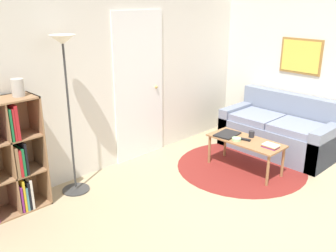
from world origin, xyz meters
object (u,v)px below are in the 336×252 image
coffee_table (246,143)px  vase_on_shelf (18,88)px  floor_lamp (65,73)px  bowl (236,139)px  couch (280,132)px  laptop (227,134)px  cup (252,134)px

coffee_table → vase_on_shelf: vase_on_shelf is taller
floor_lamp → bowl: floor_lamp is taller
couch → laptop: (-0.96, 0.25, 0.15)m
vase_on_shelf → floor_lamp: bearing=-8.4°
floor_lamp → bowl: size_ratio=15.50×
couch → bowl: size_ratio=13.64×
floor_lamp → laptop: (1.88, -0.79, -0.98)m
floor_lamp → laptop: bearing=-22.7°
cup → coffee_table: bearing=-177.5°
laptop → vase_on_shelf: (-2.38, 0.86, 0.89)m
vase_on_shelf → laptop: bearing=-19.9°
laptop → cup: cup is taller
laptop → vase_on_shelf: bearing=160.1°
coffee_table → cup: size_ratio=11.70×
floor_lamp → laptop: size_ratio=5.03×
cup → vase_on_shelf: bearing=156.0°
coffee_table → bowl: bearing=147.3°
cup → vase_on_shelf: vase_on_shelf is taller
laptop → cup: bearing=-58.9°
coffee_table → vase_on_shelf: 2.83m
coffee_table → couch: bearing=1.9°
bowl → cup: 0.25m
couch → laptop: couch is taller
floor_lamp → couch: size_ratio=1.14×
floor_lamp → cup: size_ratio=21.36×
bowl → coffee_table: bearing=-32.7°
floor_lamp → coffee_table: 2.42m
cup → bowl: bearing=165.2°
floor_lamp → laptop: floor_lamp is taller
floor_lamp → coffee_table: floor_lamp is taller
couch → vase_on_shelf: 3.68m
cup → floor_lamp: bearing=152.6°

